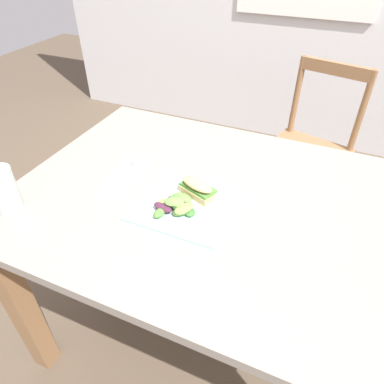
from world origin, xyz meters
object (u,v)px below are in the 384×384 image
(dining_table, at_px, (209,226))
(plate_lunch, at_px, (187,204))
(chair_wooden_far, at_px, (308,150))
(bottle_cold_brew, at_px, (3,190))
(fork_on_napkin, at_px, (126,174))
(sandwich_half_front, at_px, (197,188))

(dining_table, bearing_deg, plate_lunch, -126.84)
(chair_wooden_far, height_order, bottle_cold_brew, bottle_cold_brew)
(dining_table, height_order, fork_on_napkin, fork_on_napkin)
(bottle_cold_brew, bearing_deg, plate_lunch, 24.98)
(sandwich_half_front, distance_m, fork_on_napkin, 0.26)
(bottle_cold_brew, bearing_deg, dining_table, 28.72)
(chair_wooden_far, distance_m, bottle_cold_brew, 1.45)
(plate_lunch, relative_size, bottle_cold_brew, 1.49)
(chair_wooden_far, distance_m, plate_lunch, 1.06)
(plate_lunch, distance_m, bottle_cold_brew, 0.52)
(dining_table, relative_size, bottle_cold_brew, 6.48)
(plate_lunch, xyz_separation_m, bottle_cold_brew, (-0.47, -0.22, 0.06))
(dining_table, bearing_deg, sandwich_half_front, -145.96)
(sandwich_half_front, bearing_deg, plate_lunch, -109.92)
(chair_wooden_far, bearing_deg, plate_lunch, -104.92)
(chair_wooden_far, bearing_deg, sandwich_half_front, -104.69)
(sandwich_half_front, relative_size, bottle_cold_brew, 0.66)
(chair_wooden_far, distance_m, fork_on_napkin, 1.09)
(dining_table, xyz_separation_m, bottle_cold_brew, (-0.52, -0.28, 0.19))
(chair_wooden_far, xyz_separation_m, bottle_cold_brew, (-0.73, -1.20, 0.36))
(plate_lunch, bearing_deg, dining_table, 53.16)
(sandwich_half_front, relative_size, fork_on_napkin, 0.66)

